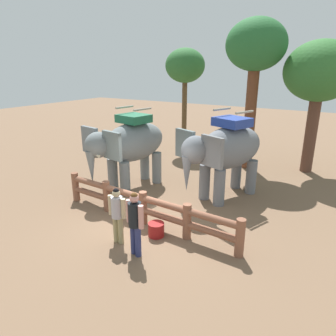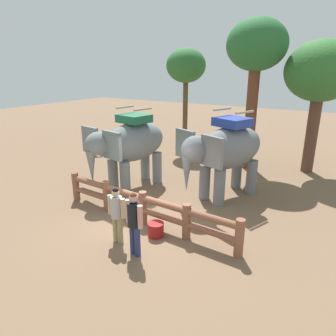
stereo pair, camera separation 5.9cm
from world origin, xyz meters
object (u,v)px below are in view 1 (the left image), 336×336
Objects in this scene: elephant_near_left at (130,144)px; elephant_center at (226,150)px; tourist_woman_in_black at (117,212)px; feed_bucket at (156,229)px; tourist_man_in_blue at (135,220)px; tree_back_center at (320,74)px; tree_far_right at (256,50)px; tree_far_left at (185,67)px; log_fence at (143,205)px.

elephant_near_left is 3.65m from elephant_center.
feed_bucket is at bearing 49.83° from tourist_woman_in_black.
elephant_center reaches higher than tourist_woman_in_black.
tree_back_center reaches higher than tourist_man_in_blue.
tourist_man_in_blue is at bearing -90.79° from tree_far_right.
elephant_near_left is 0.57× the size of tree_far_right.
elephant_center is at bearing 83.40° from tourist_man_in_blue.
elephant_center is 4.70m from tourist_woman_in_black.
tourist_woman_in_black is 10.48m from tree_back_center.
tourist_woman_in_black is at bearing -71.18° from tree_far_left.
elephant_center is 0.67× the size of tree_back_center.
elephant_near_left is at bearing 135.01° from log_fence.
elephant_center is 2.22× the size of tourist_man_in_blue.
tourist_man_in_blue is 3.74× the size of feed_bucket.
tourist_woman_in_black is (2.21, -3.40, -0.86)m from elephant_near_left.
elephant_near_left is 0.98× the size of elephant_center.
tree_far_right reaches higher than tree_far_left.
feed_bucket is at bearing 93.54° from tourist_man_in_blue.
elephant_center reaches higher than tourist_man_in_blue.
elephant_near_left is 7.21m from tree_far_left.
tree_far_right reaches higher than log_fence.
tree_far_left is 10.91m from feed_bucket.
tree_back_center reaches higher than tourist_woman_in_black.
elephant_center is at bearing -113.91° from tree_back_center.
tourist_man_in_blue is 0.31× the size of tree_far_left.
tree_far_left is 4.58m from tree_far_right.
log_fence is at bearing 119.16° from tourist_man_in_blue.
tree_far_left is (-3.33, 8.69, 4.00)m from log_fence.
tree_far_left is at bearing 100.24° from elephant_near_left.
tourist_man_in_blue is (0.81, -1.46, 0.40)m from log_fence.
tree_far_right is at bearing 88.61° from feed_bucket.
tree_far_right is at bearing -19.37° from tree_far_left.
elephant_center is 0.58× the size of tree_far_right.
tourist_woman_in_black is 0.79m from tourist_man_in_blue.
tourist_man_in_blue is at bearing -50.59° from elephant_near_left.
elephant_center reaches higher than feed_bucket.
tourist_woman_in_black is 0.29× the size of tree_far_left.
tourist_woman_in_black is 0.93× the size of tourist_man_in_blue.
tree_back_center is (5.66, 5.88, 2.56)m from elephant_near_left.
tree_back_center reaches higher than log_fence.
feed_bucket is at bearing -99.47° from elephant_center.
tree_back_center is at bearing 66.09° from elephant_center.
tourist_woman_in_black is 0.28× the size of tree_back_center.
tourist_woman_in_black is 3.47× the size of feed_bucket.
feed_bucket is at bearing -108.03° from tree_back_center.
elephant_near_left reaches higher than tourist_woman_in_black.
elephant_near_left is 8.15× the size of feed_bucket.
tourist_man_in_blue is 9.66m from tree_far_right.
tree_far_left is (-4.15, 10.14, 3.60)m from tourist_man_in_blue.
tree_back_center reaches higher than tree_far_left.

